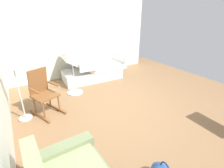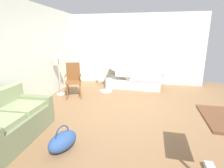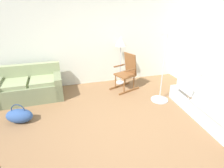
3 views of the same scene
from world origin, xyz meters
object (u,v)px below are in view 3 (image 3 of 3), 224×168
at_px(hospital_bed, 211,103).
at_px(rocking_chair, 127,73).
at_px(floor_lamp, 121,44).
at_px(iv_pole, 161,92).
at_px(couch, 30,88).
at_px(duffel_bag, 19,116).

relative_size(hospital_bed, rocking_chair, 2.01).
bearing_deg(floor_lamp, iv_pole, -65.26).
height_order(couch, rocking_chair, rocking_chair).
bearing_deg(rocking_chair, iv_pole, -57.56).
height_order(couch, duffel_bag, couch).
bearing_deg(rocking_chair, floor_lamp, 95.72).
xyz_separation_m(rocking_chair, iv_pole, (0.59, -0.92, -0.25)).
xyz_separation_m(hospital_bed, floor_lamp, (-1.34, 2.28, 0.92)).
bearing_deg(couch, floor_lamp, 6.64).
height_order(hospital_bed, rocking_chair, hospital_bed).
bearing_deg(couch, iv_pole, -18.36).
bearing_deg(duffel_bag, couch, 83.65).
bearing_deg(floor_lamp, hospital_bed, -59.45).
relative_size(hospital_bed, floor_lamp, 1.43).
height_order(duffel_bag, iv_pole, iv_pole).
distance_m(duffel_bag, iv_pole, 3.34).
distance_m(couch, rocking_chair, 2.64).
height_order(couch, iv_pole, iv_pole).
height_order(hospital_bed, couch, hospital_bed).
relative_size(hospital_bed, couch, 1.30).
relative_size(hospital_bed, duffel_bag, 3.34).
xyz_separation_m(couch, iv_pole, (3.22, -1.07, -0.06)).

